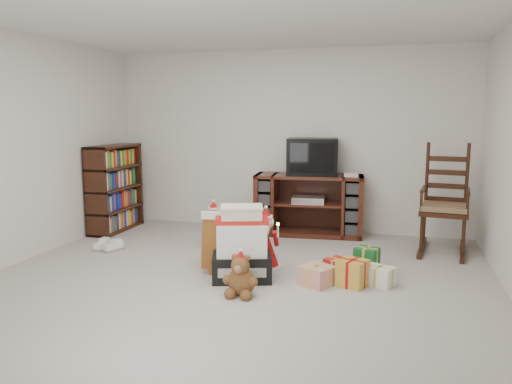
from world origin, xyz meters
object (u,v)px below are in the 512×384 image
bookshelf (115,190)px  teddy_bear (241,278)px  santa_figurine (266,245)px  crt_television (312,157)px  tv_stand (309,205)px  gift_cluster (354,270)px  gift_pile (242,248)px  sneaker_pair (108,246)px  mrs_claus_figurine (214,230)px  rocking_chair (443,213)px  red_suitcase (231,242)px

bookshelf → teddy_bear: (2.48, -1.98, -0.41)m
santa_figurine → crt_television: 1.84m
tv_stand → santa_figurine: (-0.17, -1.63, -0.16)m
gift_cluster → santa_figurine: bearing=168.7°
bookshelf → gift_pile: bookshelf is taller
santa_figurine → sneaker_pair: 2.04m
bookshelf → crt_television: (2.70, 0.48, 0.49)m
mrs_claus_figurine → gift_cluster: 1.91m
santa_figurine → mrs_claus_figurine: santa_figurine is taller
gift_cluster → rocking_chair: bearing=57.7°
gift_pile → gift_cluster: 1.12m
tv_stand → red_suitcase: bearing=-114.2°
crt_television → sneaker_pair: bearing=-154.7°
tv_stand → red_suitcase: (-0.56, -1.62, -0.15)m
gift_pile → santa_figurine: bearing=52.1°
teddy_bear → gift_cluster: teddy_bear is taller
bookshelf → teddy_bear: bookshelf is taller
santa_figurine → teddy_bear: bearing=-90.8°
teddy_bear → crt_television: size_ratio=0.52×
gift_pile → gift_cluster: size_ratio=0.90×
teddy_bear → santa_figurine: (0.01, 0.83, 0.09)m
rocking_chair → teddy_bear: 2.81m
red_suitcase → santa_figurine: bearing=-3.7°
rocking_chair → gift_cluster: size_ratio=1.66×
bookshelf → mrs_claus_figurine: 1.81m
tv_stand → teddy_bear: tv_stand is taller
teddy_bear → crt_television: (0.22, 2.46, 0.90)m
rocking_chair → sneaker_pair: bearing=-157.7°
red_suitcase → santa_figurine: santa_figurine is taller
mrs_claus_figurine → crt_television: bearing=45.9°
santa_figurine → gift_pile: bearing=-109.9°
gift_pile → sneaker_pair: gift_pile is taller
rocking_chair → mrs_claus_figurine: (-2.66, -0.67, -0.23)m
sneaker_pair → crt_television: 2.85m
gift_pile → sneaker_pair: size_ratio=2.22×
tv_stand → gift_cluster: tv_stand is taller
gift_pile → sneaker_pair: (-1.88, 0.57, -0.27)m
red_suitcase → mrs_claus_figurine: red_suitcase is taller
gift_pile → teddy_bear: gift_pile is taller
gift_pile → mrs_claus_figurine: gift_pile is taller
bookshelf → rocking_chair: size_ratio=0.90×
teddy_bear → mrs_claus_figurine: bearing=119.3°
sneaker_pair → teddy_bear: bearing=-19.5°
sneaker_pair → gift_cluster: bearing=0.0°
rocking_chair → crt_television: (-1.65, 0.37, 0.61)m
santa_figurine → crt_television: (0.21, 1.64, 0.81)m
bookshelf → red_suitcase: size_ratio=1.99×
mrs_claus_figurine → gift_cluster: size_ratio=0.74×
red_suitcase → crt_television: bearing=66.9°
mrs_claus_figurine → crt_television: size_ratio=0.82×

